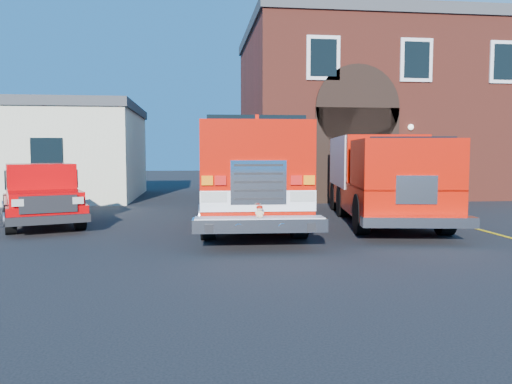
{
  "coord_description": "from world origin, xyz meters",
  "views": [
    {
      "loc": [
        -1.22,
        -11.35,
        2.09
      ],
      "look_at": [
        0.0,
        -1.2,
        1.3
      ],
      "focal_mm": 35.0,
      "sensor_mm": 36.0,
      "label": 1
    }
  ],
  "objects": [
    {
      "name": "ground",
      "position": [
        0.0,
        0.0,
        0.0
      ],
      "size": [
        100.0,
        100.0,
        0.0
      ],
      "primitive_type": "plane",
      "color": "black",
      "rests_on": "ground"
    },
    {
      "name": "parking_stripe_near",
      "position": [
        6.5,
        1.0,
        0.0
      ],
      "size": [
        0.12,
        3.0,
        0.01
      ],
      "primitive_type": "cube",
      "color": "yellow",
      "rests_on": "ground"
    },
    {
      "name": "secondary_truck",
      "position": [
        4.5,
        3.55,
        1.44
      ],
      "size": [
        3.77,
        8.43,
        2.64
      ],
      "color": "black",
      "rests_on": "ground"
    },
    {
      "name": "parking_stripe_far",
      "position": [
        6.5,
        7.0,
        0.0
      ],
      "size": [
        0.12,
        3.0,
        0.01
      ],
      "primitive_type": "cube",
      "color": "yellow",
      "rests_on": "ground"
    },
    {
      "name": "pickup_truck",
      "position": [
        -5.82,
        4.06,
        0.85
      ],
      "size": [
        3.75,
        5.82,
        1.79
      ],
      "color": "black",
      "rests_on": "ground"
    },
    {
      "name": "fire_engine",
      "position": [
        0.3,
        3.89,
        1.54
      ],
      "size": [
        3.08,
        9.78,
        2.98
      ],
      "color": "black",
      "rests_on": "ground"
    },
    {
      "name": "parking_stripe_mid",
      "position": [
        6.5,
        4.0,
        0.0
      ],
      "size": [
        0.12,
        3.0,
        0.01
      ],
      "primitive_type": "cube",
      "color": "yellow",
      "rests_on": "ground"
    },
    {
      "name": "fire_station",
      "position": [
        8.99,
        13.98,
        4.25
      ],
      "size": [
        15.2,
        10.2,
        8.45
      ],
      "color": "maroon",
      "rests_on": "ground"
    },
    {
      "name": "side_building",
      "position": [
        -9.0,
        13.0,
        2.2
      ],
      "size": [
        10.2,
        8.2,
        4.35
      ],
      "color": "beige",
      "rests_on": "ground"
    }
  ]
}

